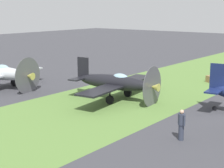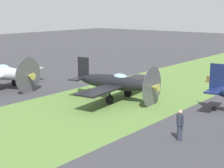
% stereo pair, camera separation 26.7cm
% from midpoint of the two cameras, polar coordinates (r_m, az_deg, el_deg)
% --- Properties ---
extents(grass_verge, '(120.00, 11.00, 0.01)m').
position_cam_midpoint_polar(grass_verge, '(30.24, 2.61, -1.99)').
color(grass_verge, '#567A38').
rests_on(grass_verge, ground).
extents(airplane_wingman, '(9.36, 7.43, 3.32)m').
position_cam_midpoint_polar(airplane_wingman, '(28.99, 0.83, 0.23)').
color(airplane_wingman, black).
rests_on(airplane_wingman, ground).
extents(airplane_trail, '(9.69, 7.72, 3.43)m').
position_cam_midpoint_polar(airplane_trail, '(34.60, -16.67, 1.68)').
color(airplane_trail, '#B2B7BC').
rests_on(airplane_trail, ground).
extents(ground_crew_chief, '(0.38, 0.57, 1.73)m').
position_cam_midpoint_polar(ground_crew_chief, '(20.58, 10.82, -6.14)').
color(ground_crew_chief, '#2D3342').
rests_on(ground_crew_chief, ground).
extents(supply_crate, '(1.24, 1.24, 0.64)m').
position_cam_midpoint_polar(supply_crate, '(37.34, 15.52, 0.71)').
color(supply_crate, olive).
rests_on(supply_crate, ground).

